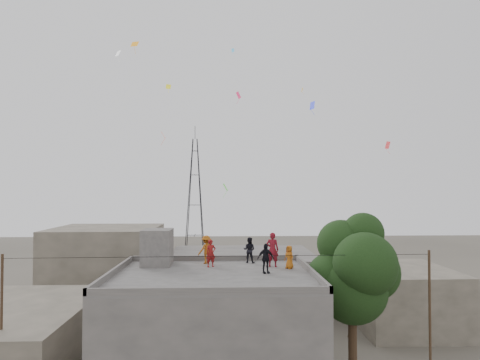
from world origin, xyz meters
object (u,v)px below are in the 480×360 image
object	(u,v)px
tree	(355,271)
transmission_tower	(195,199)
person_red_adult	(272,250)
stair_head_box	(157,247)
person_dark_adult	(266,258)

from	to	relation	value
tree	transmission_tower	distance (m)	41.12
transmission_tower	person_red_adult	distance (m)	38.87
stair_head_box	tree	distance (m)	10.80
transmission_tower	stair_head_box	bearing A→B (deg)	-88.77
person_red_adult	person_dark_adult	xyz separation A→B (m)	(-0.55, -1.71, -0.19)
stair_head_box	person_dark_adult	xyz separation A→B (m)	(5.87, -2.44, -0.25)
transmission_tower	person_red_adult	bearing A→B (deg)	-79.29
stair_head_box	person_dark_adult	world-z (taller)	stair_head_box
tree	person_red_adult	distance (m)	4.44
person_red_adult	stair_head_box	bearing A→B (deg)	9.36
person_red_adult	person_dark_adult	bearing A→B (deg)	88.03
tree	person_red_adult	bearing A→B (deg)	163.01
stair_head_box	person_red_adult	bearing A→B (deg)	-6.55
tree	transmission_tower	size ratio (longest dim) A/B	0.45
transmission_tower	person_red_adult	world-z (taller)	transmission_tower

